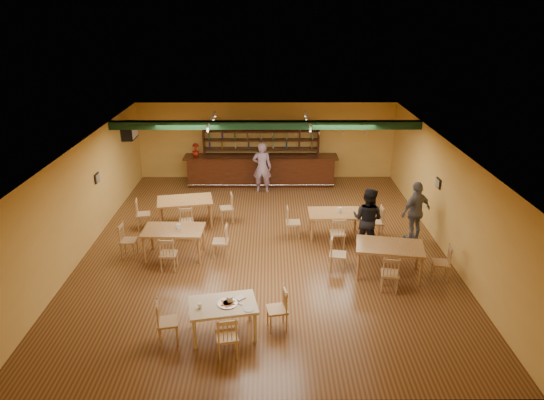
{
  "coord_description": "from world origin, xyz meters",
  "views": [
    {
      "loc": [
        0.14,
        -12.65,
        6.43
      ],
      "look_at": [
        0.2,
        0.6,
        1.15
      ],
      "focal_mm": 32.27,
      "sensor_mm": 36.0,
      "label": 1
    }
  ],
  "objects_px": {
    "dining_table_a": "(186,212)",
    "near_table": "(223,319)",
    "bar_counter": "(261,170)",
    "patron_bar": "(262,167)",
    "dining_table_c": "(174,243)",
    "patron_right_a": "(367,219)",
    "dining_table_d": "(388,260)",
    "dining_table_b": "(334,224)"
  },
  "relations": [
    {
      "from": "dining_table_b",
      "to": "dining_table_d",
      "type": "relative_size",
      "value": 0.93
    },
    {
      "from": "dining_table_a",
      "to": "dining_table_b",
      "type": "xyz_separation_m",
      "value": [
        4.55,
        -0.87,
        -0.03
      ]
    },
    {
      "from": "bar_counter",
      "to": "patron_right_a",
      "type": "distance_m",
      "value": 6.21
    },
    {
      "from": "dining_table_d",
      "to": "patron_bar",
      "type": "xyz_separation_m",
      "value": [
        -3.3,
        6.02,
        0.53
      ]
    },
    {
      "from": "dining_table_b",
      "to": "patron_bar",
      "type": "relative_size",
      "value": 0.82
    },
    {
      "from": "dining_table_b",
      "to": "near_table",
      "type": "height_order",
      "value": "dining_table_b"
    },
    {
      "from": "dining_table_d",
      "to": "near_table",
      "type": "xyz_separation_m",
      "value": [
        -3.99,
        -2.43,
        -0.05
      ]
    },
    {
      "from": "bar_counter",
      "to": "near_table",
      "type": "relative_size",
      "value": 4.22
    },
    {
      "from": "bar_counter",
      "to": "near_table",
      "type": "distance_m",
      "value": 9.3
    },
    {
      "from": "dining_table_b",
      "to": "bar_counter",
      "type": "bearing_deg",
      "value": 115.66
    },
    {
      "from": "dining_table_c",
      "to": "near_table",
      "type": "distance_m",
      "value": 3.83
    },
    {
      "from": "bar_counter",
      "to": "patron_right_a",
      "type": "bearing_deg",
      "value": -60.53
    },
    {
      "from": "dining_table_c",
      "to": "bar_counter",
      "type": "bearing_deg",
      "value": 70.14
    },
    {
      "from": "dining_table_a",
      "to": "near_table",
      "type": "relative_size",
      "value": 1.22
    },
    {
      "from": "bar_counter",
      "to": "dining_table_b",
      "type": "height_order",
      "value": "bar_counter"
    },
    {
      "from": "dining_table_a",
      "to": "dining_table_b",
      "type": "distance_m",
      "value": 4.64
    },
    {
      "from": "dining_table_c",
      "to": "patron_bar",
      "type": "distance_m",
      "value": 5.54
    },
    {
      "from": "dining_table_b",
      "to": "dining_table_c",
      "type": "xyz_separation_m",
      "value": [
        -4.53,
        -1.22,
        0.02
      ]
    },
    {
      "from": "bar_counter",
      "to": "dining_table_b",
      "type": "distance_m",
      "value": 5.13
    },
    {
      "from": "near_table",
      "to": "patron_bar",
      "type": "distance_m",
      "value": 8.5
    },
    {
      "from": "dining_table_d",
      "to": "patron_bar",
      "type": "distance_m",
      "value": 6.89
    },
    {
      "from": "patron_right_a",
      "to": "bar_counter",
      "type": "bearing_deg",
      "value": -27.8
    },
    {
      "from": "dining_table_d",
      "to": "patron_bar",
      "type": "height_order",
      "value": "patron_bar"
    },
    {
      "from": "dining_table_c",
      "to": "dining_table_d",
      "type": "relative_size",
      "value": 0.98
    },
    {
      "from": "dining_table_b",
      "to": "patron_right_a",
      "type": "relative_size",
      "value": 0.85
    },
    {
      "from": "dining_table_c",
      "to": "patron_right_a",
      "type": "height_order",
      "value": "patron_right_a"
    },
    {
      "from": "patron_bar",
      "to": "patron_right_a",
      "type": "distance_m",
      "value": 5.47
    },
    {
      "from": "dining_table_d",
      "to": "patron_right_a",
      "type": "bearing_deg",
      "value": 112.15
    },
    {
      "from": "bar_counter",
      "to": "near_table",
      "type": "xyz_separation_m",
      "value": [
        -0.63,
        -9.28,
        -0.2
      ]
    },
    {
      "from": "dining_table_a",
      "to": "near_table",
      "type": "bearing_deg",
      "value": -83.96
    },
    {
      "from": "near_table",
      "to": "dining_table_d",
      "type": "bearing_deg",
      "value": 20.51
    },
    {
      "from": "bar_counter",
      "to": "patron_bar",
      "type": "distance_m",
      "value": 0.91
    },
    {
      "from": "dining_table_a",
      "to": "dining_table_c",
      "type": "distance_m",
      "value": 2.09
    },
    {
      "from": "patron_bar",
      "to": "patron_right_a",
      "type": "height_order",
      "value": "patron_bar"
    },
    {
      "from": "dining_table_c",
      "to": "dining_table_b",
      "type": "bearing_deg",
      "value": 16.54
    },
    {
      "from": "near_table",
      "to": "patron_right_a",
      "type": "relative_size",
      "value": 0.76
    },
    {
      "from": "dining_table_c",
      "to": "dining_table_d",
      "type": "height_order",
      "value": "dining_table_d"
    },
    {
      "from": "near_table",
      "to": "patron_right_a",
      "type": "height_order",
      "value": "patron_right_a"
    },
    {
      "from": "dining_table_a",
      "to": "dining_table_c",
      "type": "xyz_separation_m",
      "value": [
        0.03,
        -2.09,
        -0.01
      ]
    },
    {
      "from": "dining_table_d",
      "to": "dining_table_a",
      "type": "bearing_deg",
      "value": 161.48
    },
    {
      "from": "bar_counter",
      "to": "patron_bar",
      "type": "height_order",
      "value": "patron_bar"
    },
    {
      "from": "bar_counter",
      "to": "dining_table_c",
      "type": "relative_size",
      "value": 3.58
    }
  ]
}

